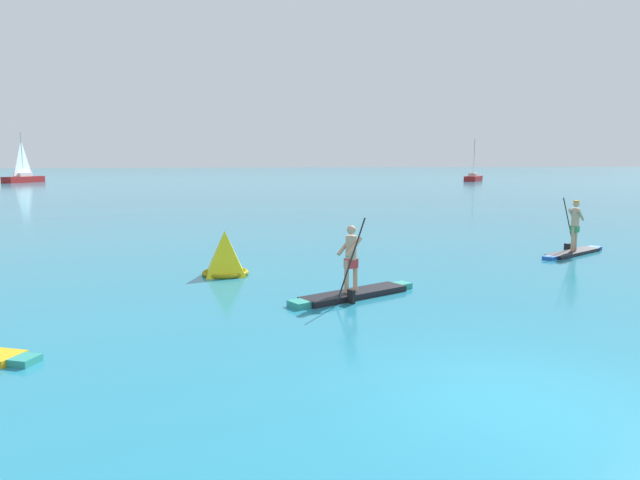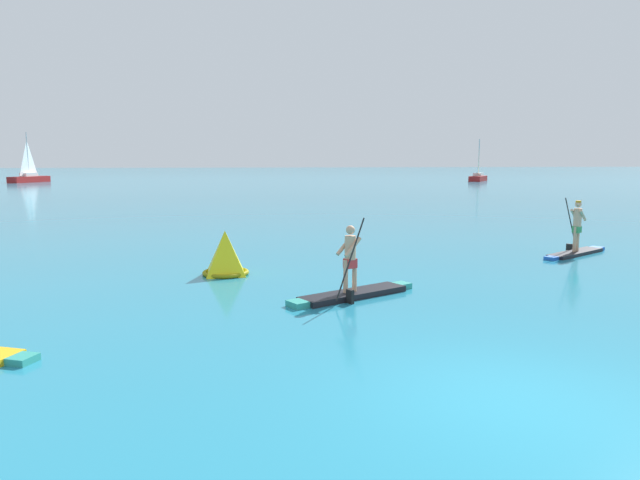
{
  "view_description": "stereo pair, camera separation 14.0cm",
  "coord_description": "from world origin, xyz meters",
  "px_view_note": "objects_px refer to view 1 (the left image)",
  "views": [
    {
      "loc": [
        -3.75,
        -6.9,
        3.2
      ],
      "look_at": [
        -1.48,
        8.23,
        1.05
      ],
      "focal_mm": 32.28,
      "sensor_mm": 36.0,
      "label": 1
    },
    {
      "loc": [
        -3.61,
        -6.92,
        3.2
      ],
      "look_at": [
        -1.48,
        8.23,
        1.05
      ],
      "focal_mm": 32.28,
      "sensor_mm": 36.0,
      "label": 2
    }
  ],
  "objects_px": {
    "paddleboarder_mid_center": "(353,285)",
    "paddleboarder_far_right": "(574,243)",
    "sailboat_left_horizon": "(23,177)",
    "sailboat_right_horizon": "(473,176)",
    "race_marker_buoy": "(225,255)"
  },
  "relations": [
    {
      "from": "paddleboarder_mid_center",
      "to": "paddleboarder_far_right",
      "type": "distance_m",
      "value": 9.99
    },
    {
      "from": "sailboat_left_horizon",
      "to": "paddleboarder_far_right",
      "type": "bearing_deg",
      "value": 55.4
    },
    {
      "from": "sailboat_right_horizon",
      "to": "sailboat_left_horizon",
      "type": "bearing_deg",
      "value": 121.12
    },
    {
      "from": "paddleboarder_mid_center",
      "to": "sailboat_left_horizon",
      "type": "height_order",
      "value": "sailboat_left_horizon"
    },
    {
      "from": "paddleboarder_mid_center",
      "to": "sailboat_right_horizon",
      "type": "bearing_deg",
      "value": -143.91
    },
    {
      "from": "paddleboarder_mid_center",
      "to": "race_marker_buoy",
      "type": "bearing_deg",
      "value": -74.78
    },
    {
      "from": "race_marker_buoy",
      "to": "sailboat_right_horizon",
      "type": "relative_size",
      "value": 0.25
    },
    {
      "from": "race_marker_buoy",
      "to": "sailboat_left_horizon",
      "type": "xyz_separation_m",
      "value": [
        -28.55,
        69.32,
        0.26
      ]
    },
    {
      "from": "sailboat_left_horizon",
      "to": "sailboat_right_horizon",
      "type": "xyz_separation_m",
      "value": [
        63.98,
        -4.12,
        -0.11
      ]
    },
    {
      "from": "sailboat_left_horizon",
      "to": "paddleboarder_mid_center",
      "type": "bearing_deg",
      "value": 48.13
    },
    {
      "from": "paddleboarder_mid_center",
      "to": "race_marker_buoy",
      "type": "distance_m",
      "value": 4.32
    },
    {
      "from": "race_marker_buoy",
      "to": "sailboat_left_horizon",
      "type": "height_order",
      "value": "sailboat_left_horizon"
    },
    {
      "from": "paddleboarder_far_right",
      "to": "sailboat_right_horizon",
      "type": "distance_m",
      "value": 67.69
    },
    {
      "from": "paddleboarder_mid_center",
      "to": "sailboat_right_horizon",
      "type": "distance_m",
      "value": 75.63
    },
    {
      "from": "race_marker_buoy",
      "to": "sailboat_left_horizon",
      "type": "relative_size",
      "value": 0.22
    }
  ]
}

